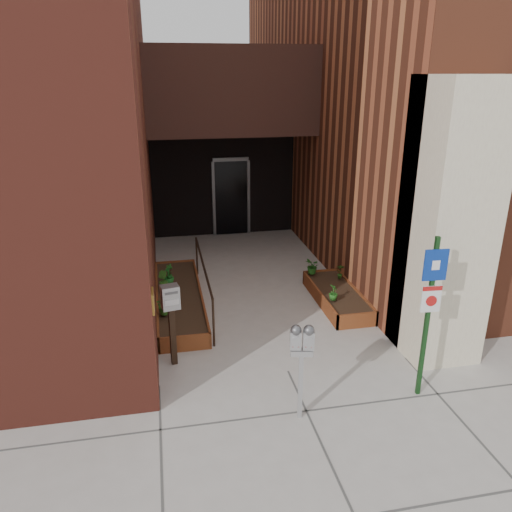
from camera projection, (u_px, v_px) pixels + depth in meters
ground at (288, 371)px, 7.85m from camera, size 80.00×80.00×0.00m
architecture at (215, 48)px, 12.42m from camera, size 20.00×14.60×10.00m
planter_left at (179, 300)px, 10.00m from camera, size 0.90×3.60×0.30m
planter_right at (337, 297)px, 10.12m from camera, size 0.80×2.20×0.30m
handrail at (203, 270)px, 9.83m from camera, size 0.04×3.34×0.90m
parking_meter at (302, 347)px, 6.45m from camera, size 0.32×0.18×1.40m
sign_post at (430, 302)px, 6.78m from camera, size 0.33×0.09×2.42m
payment_dropbox at (171, 308)px, 7.72m from camera, size 0.31×0.25×1.37m
shrub_left_a at (164, 305)px, 9.00m from camera, size 0.43×0.43×0.35m
shrub_left_b at (163, 280)px, 10.00m from camera, size 0.30×0.30×0.39m
shrub_left_c at (169, 276)px, 10.22m from camera, size 0.31×0.31×0.39m
shrub_left_d at (169, 272)px, 10.51m from camera, size 0.25×0.25×0.33m
shrub_right_a at (333, 293)px, 9.56m from camera, size 0.20×0.20×0.30m
shrub_right_b at (340, 271)px, 10.55m from camera, size 0.22×0.22×0.32m
shrub_right_c at (313, 266)px, 10.78m from camera, size 0.34×0.34×0.36m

